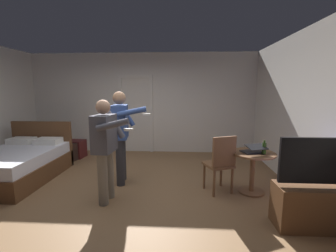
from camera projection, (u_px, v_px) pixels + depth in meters
ground_plane at (118, 191)px, 3.96m from camera, size 6.74×6.74×0.00m
wall_back at (143, 103)px, 6.40m from camera, size 6.37×0.12×2.72m
wall_right at (313, 114)px, 3.57m from camera, size 0.12×5.49×2.72m
doorway_frame at (136, 108)px, 6.35m from camera, size 0.93×0.08×2.13m
bed at (18, 163)px, 4.50m from camera, size 1.37×1.90×1.02m
tv_flatscreen at (316, 201)px, 2.87m from camera, size 0.98×0.40×1.17m
side_table at (253, 165)px, 3.85m from camera, size 0.71×0.71×0.70m
laptop at (253, 150)px, 3.77m from camera, size 0.41×0.41×0.16m
bottle_on_table at (264, 148)px, 3.72m from camera, size 0.06×0.06×0.22m
wooden_chair at (221, 162)px, 3.82m from camera, size 0.55×0.55×0.99m
person_blue_shirt at (105, 144)px, 3.49m from camera, size 0.65×0.61×1.58m
person_striped_shirt at (121, 130)px, 4.20m from camera, size 0.74×0.65×1.70m
suitcase_dark at (67, 151)px, 5.71m from camera, size 0.56×0.40×0.43m
suitcase_small at (72, 149)px, 5.95m from camera, size 0.66×0.44×0.45m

